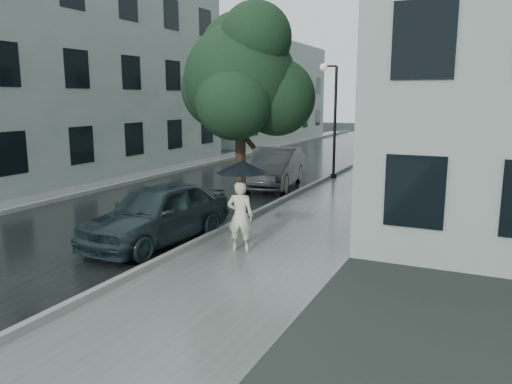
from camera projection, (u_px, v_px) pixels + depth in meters
The scene contains 15 objects.
ground at pixel (239, 265), 10.56m from camera, with size 120.00×120.00×0.00m, color black.
sidewalk at pixel (371, 181), 21.15m from camera, with size 3.50×60.00×0.01m, color slate.
kerb_near at pixel (330, 177), 21.89m from camera, with size 0.15×60.00×0.15m, color slate.
asphalt_road at pixel (257, 173), 23.35m from camera, with size 6.85×60.00×0.00m, color black.
kerb_far at pixel (194, 167), 24.78m from camera, with size 0.15×60.00×0.15m, color slate.
sidewalk_far at pixel (178, 168), 25.17m from camera, with size 1.70×60.00×0.01m, color #4C5451.
building_near at pixel (512, 77), 24.85m from camera, with size 7.02×36.00×9.00m.
building_far_a at pixel (46, 69), 22.48m from camera, with size 7.02×20.00×9.50m.
building_far_b at pixel (253, 91), 42.24m from camera, with size 7.02×18.00×8.00m.
pedestrian at pixel (240, 216), 11.40m from camera, with size 0.60×0.39×1.64m, color beige.
umbrella at pixel (242, 167), 11.22m from camera, with size 1.59×1.59×1.21m.
street_tree at pixel (242, 78), 13.18m from camera, with size 3.84×3.49×5.88m.
lamp_post at pixel (332, 113), 21.47m from camera, with size 0.83×0.44×4.92m.
car_near at pixel (157, 213), 12.10m from camera, with size 1.72×4.27×1.45m, color #1A272C.
car_far at pixel (274, 168), 19.67m from camera, with size 1.61×4.63×1.52m, color #272A2C.
Camera 1 is at (4.56, -9.00, 3.50)m, focal length 35.00 mm.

